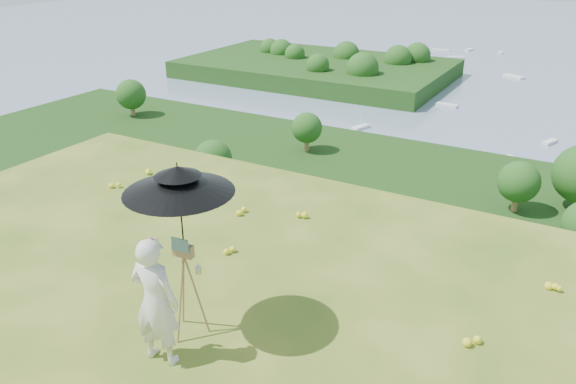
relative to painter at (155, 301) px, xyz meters
The scene contains 11 objects.
ground 1.21m from the painter, 136.88° to the right, with size 14.00×14.00×0.00m, color #395F1B.
shoreline_tier 83.07m from the painter, 90.47° to the left, with size 170.00×28.00×8.00m, color #70695A.
peninsula 174.52m from the painter, 116.09° to the left, with size 90.00×60.00×12.00m, color #19370F, non-canonical shape.
slope_trees 37.92m from the painter, 91.01° to the left, with size 110.00×50.00×6.00m, color #205419, non-canonical shape.
harbor_town 80.39m from the painter, 90.47° to the left, with size 110.00×22.00×5.00m, color silver, non-canonical shape.
moored_boats 164.63m from the painter, 94.67° to the left, with size 140.00×140.00×0.70m, color white, non-canonical shape.
wildflowers 1.07m from the painter, 152.31° to the right, with size 10.00×10.50×0.12m, color yellow, non-canonical shape.
painter is the anchor object (origin of this frame).
field_easel 0.63m from the painter, 92.84° to the left, with size 0.56×0.56×1.48m, color olive, non-canonical shape.
sun_umbrella 1.16m from the painter, 93.37° to the left, with size 1.38×1.38×1.26m, color black, non-canonical shape.
painter_cap 0.83m from the painter, ahead, with size 0.18×0.21×0.10m, color #DF7A81, non-canonical shape.
Camera 1 is at (4.84, -3.59, 4.89)m, focal length 35.00 mm.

